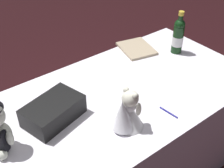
% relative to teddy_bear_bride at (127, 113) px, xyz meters
% --- Properties ---
extents(reception_table, '(1.88, 0.92, 0.74)m').
position_rel_teddy_bear_bride_xyz_m(reception_table, '(0.09, 0.24, -0.47)').
color(reception_table, white).
rests_on(reception_table, ground_plane).
extents(teddy_bear_bride, '(0.20, 0.16, 0.24)m').
position_rel_teddy_bear_bride_xyz_m(teddy_bear_bride, '(0.00, 0.00, 0.00)').
color(teddy_bear_bride, white).
rests_on(teddy_bear_bride, reception_table).
extents(champagne_bottle, '(0.08, 0.08, 0.32)m').
position_rel_teddy_bear_bride_xyz_m(champagne_bottle, '(0.79, 0.38, 0.03)').
color(champagne_bottle, black).
rests_on(champagne_bottle, reception_table).
extents(signing_pen, '(0.02, 0.13, 0.01)m').
position_rel_teddy_bear_bride_xyz_m(signing_pen, '(0.25, -0.06, -0.10)').
color(signing_pen, navy).
rests_on(signing_pen, reception_table).
extents(gift_case_black, '(0.36, 0.27, 0.11)m').
position_rel_teddy_bear_bride_xyz_m(gift_case_black, '(-0.27, 0.29, -0.04)').
color(gift_case_black, black).
rests_on(gift_case_black, reception_table).
extents(guestbook, '(0.28, 0.32, 0.02)m').
position_rel_teddy_bear_bride_xyz_m(guestbook, '(0.58, 0.58, -0.09)').
color(guestbook, tan).
rests_on(guestbook, reception_table).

